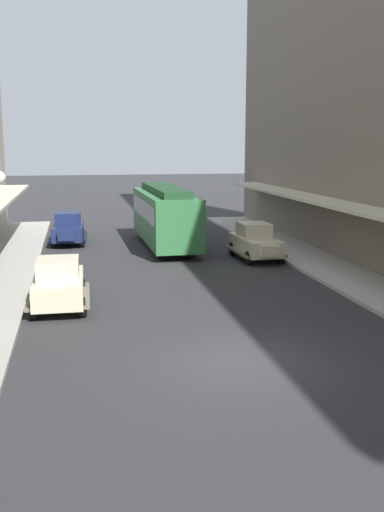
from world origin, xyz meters
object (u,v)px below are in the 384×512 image
(parked_car_1, at_px, (59,282))
(streetcar, at_px, (165,214))
(parked_car_3, at_px, (68,228))
(parked_car_0, at_px, (255,241))

(parked_car_1, relative_size, streetcar, 0.44)
(parked_car_3, xyz_separation_m, streetcar, (5.46, -2.21, 0.96))
(parked_car_3, bearing_deg, parked_car_1, -90.84)
(parked_car_0, xyz_separation_m, parked_car_1, (-9.65, -7.39, 0.00))
(parked_car_0, xyz_separation_m, parked_car_3, (-9.44, 6.65, 0.00))
(streetcar, bearing_deg, parked_car_0, -48.08)
(parked_car_0, relative_size, parked_car_3, 1.00)
(parked_car_0, height_order, parked_car_1, same)
(parked_car_1, height_order, streetcar, streetcar)
(parked_car_1, bearing_deg, parked_car_0, 37.45)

